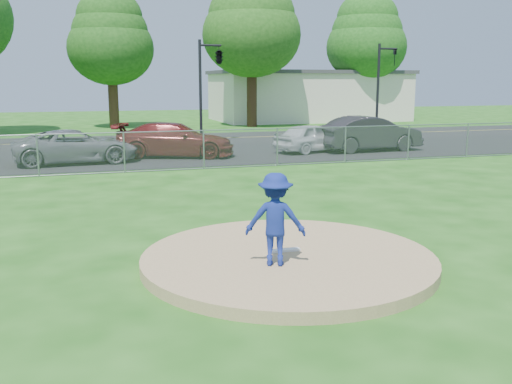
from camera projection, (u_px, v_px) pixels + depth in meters
ground at (188, 179)px, 19.91m from camera, size 120.00×120.00×0.00m
pitchers_mound at (288, 259)px, 10.52m from camera, size 5.40×5.40×0.20m
pitching_rubber at (284, 250)px, 10.68m from camera, size 0.60×0.15×0.04m
chain_link_fence at (178, 151)px, 21.64m from camera, size 40.00×0.06×1.50m
parking_lot at (162, 156)px, 26.01m from camera, size 50.00×8.00×0.01m
street at (143, 140)px, 33.04m from camera, size 60.00×7.00×0.01m
commercial_building at (308, 95)px, 50.42m from camera, size 16.40×9.40×4.30m
tree_center at (111, 37)px, 40.89m from camera, size 6.16×6.16×9.84m
tree_right at (252, 22)px, 41.71m from camera, size 7.28×7.28×11.63m
tree_far_right at (367, 37)px, 47.84m from camera, size 6.72×6.72×10.74m
traffic_signal_center at (217, 58)px, 31.45m from camera, size 1.42×2.48×5.60m
traffic_signal_right at (382, 81)px, 34.68m from camera, size 1.28×0.20×5.60m
pitcher at (275, 219)px, 9.77m from camera, size 1.19×0.94×1.61m
parked_car_gray at (76, 146)px, 23.59m from camera, size 5.18×2.74×1.39m
parked_car_darkred at (175, 140)px, 25.56m from camera, size 5.69×3.72×1.53m
parked_car_pearl at (313, 138)px, 27.42m from camera, size 4.32×2.84×1.37m
parked_car_charcoal at (370, 134)px, 27.78m from camera, size 5.23×2.13×1.69m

